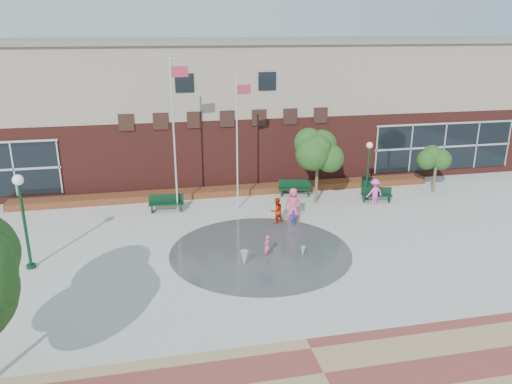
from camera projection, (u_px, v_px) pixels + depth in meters
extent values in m
plane|color=#666056|center=(276.00, 282.00, 20.32)|extent=(120.00, 120.00, 0.00)
cube|color=#A8A8A0|center=(256.00, 243.00, 24.03)|extent=(46.00, 18.00, 0.01)
cylinder|color=#383A3D|center=(260.00, 252.00, 23.11)|extent=(8.40, 8.40, 0.01)
cube|color=#59231E|center=(217.00, 139.00, 35.87)|extent=(44.00, 10.00, 4.50)
cube|color=gray|center=(215.00, 75.00, 34.46)|extent=(44.00, 10.00, 4.50)
cube|color=slate|center=(214.00, 41.00, 33.74)|extent=(44.40, 10.40, 0.30)
cube|color=black|center=(444.00, 147.00, 34.22)|extent=(10.00, 0.12, 3.19)
cube|color=black|center=(184.00, 83.00, 29.29)|extent=(1.10, 0.10, 1.10)
cube|color=black|center=(267.00, 81.00, 30.28)|extent=(1.10, 0.10, 1.10)
cube|color=maroon|center=(231.00, 194.00, 31.09)|extent=(26.00, 1.20, 0.40)
cylinder|color=silver|center=(174.00, 139.00, 26.87)|extent=(0.10, 0.10, 8.32)
sphere|color=silver|center=(170.00, 59.00, 25.55)|extent=(0.16, 0.16, 0.16)
cube|color=#A92E44|center=(179.00, 72.00, 25.89)|extent=(0.91, 0.11, 0.56)
cylinder|color=silver|center=(237.00, 147.00, 27.48)|extent=(0.09, 0.09, 7.30)
sphere|color=silver|center=(236.00, 78.00, 26.32)|extent=(0.15, 0.15, 0.15)
cube|color=#A92E44|center=(244.00, 89.00, 26.69)|extent=(0.82, 0.22, 0.51)
cylinder|color=#0D331D|center=(25.00, 228.00, 20.95)|extent=(0.13, 0.13, 3.78)
cylinder|color=#0D331D|center=(31.00, 266.00, 21.51)|extent=(0.40, 0.40, 0.18)
sphere|color=white|center=(18.00, 180.00, 20.29)|extent=(0.45, 0.45, 0.45)
cylinder|color=#0D331D|center=(367.00, 174.00, 29.67)|extent=(0.11, 0.11, 3.18)
cylinder|color=#0D331D|center=(366.00, 198.00, 30.14)|extent=(0.34, 0.34, 0.15)
sphere|color=white|center=(370.00, 145.00, 29.12)|extent=(0.37, 0.37, 0.37)
cube|color=#0D331D|center=(166.00, 204.00, 27.97)|extent=(1.97, 0.67, 0.06)
cube|color=#0D331D|center=(166.00, 198.00, 28.11)|extent=(1.94, 0.18, 0.49)
cube|color=#0D331D|center=(295.00, 189.00, 30.56)|extent=(2.07, 1.01, 0.07)
cube|color=#0D331D|center=(295.00, 183.00, 30.72)|extent=(1.96, 0.52, 0.50)
cube|color=#0D331D|center=(377.00, 195.00, 29.52)|extent=(1.84, 0.94, 0.06)
cube|color=#0D331D|center=(376.00, 191.00, 29.65)|extent=(1.72, 0.52, 0.44)
cylinder|color=#0D331D|center=(367.00, 187.00, 30.79)|extent=(0.64, 0.64, 1.06)
cylinder|color=black|center=(367.00, 178.00, 30.61)|extent=(0.68, 0.68, 0.06)
cylinder|color=#4C3D2B|center=(317.00, 182.00, 29.20)|extent=(0.17, 0.17, 2.56)
cylinder|color=#4C3D2B|center=(435.00, 177.00, 31.14)|extent=(0.17, 0.17, 1.98)
cone|color=white|center=(244.00, 266.00, 21.69)|extent=(0.36, 0.36, 0.70)
cone|color=white|center=(303.00, 257.00, 22.58)|extent=(0.21, 0.21, 0.47)
imported|color=#C5517E|center=(267.00, 247.00, 22.38)|extent=(0.46, 0.44, 1.07)
imported|color=#BA2208|center=(277.00, 211.00, 26.20)|extent=(0.84, 0.74, 1.45)
imported|color=#E34A71|center=(293.00, 204.00, 26.73)|extent=(0.96, 0.73, 1.77)
imported|color=blue|center=(293.00, 219.00, 25.88)|extent=(0.58, 0.43, 0.91)
imported|color=#E650BC|center=(374.00, 192.00, 28.92)|extent=(1.13, 0.78, 1.60)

